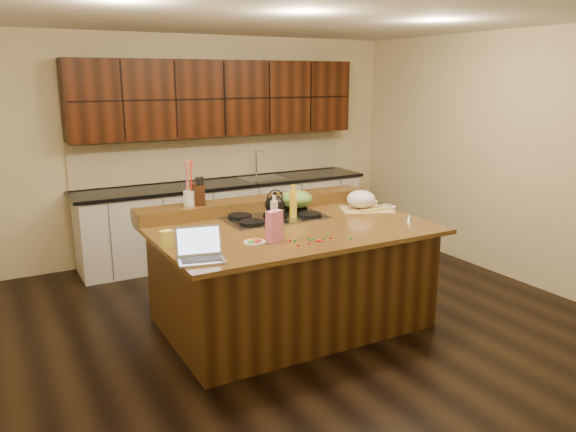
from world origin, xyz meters
TOP-DOWN VIEW (x-y plane):
  - room at (0.00, 0.00)m, footprint 5.52×5.02m
  - island at (0.00, 0.00)m, footprint 2.40×1.60m
  - back_ledge at (0.00, 0.70)m, footprint 2.40×0.30m
  - cooktop at (0.00, 0.30)m, footprint 0.92×0.52m
  - back_counter at (0.30, 2.23)m, footprint 3.70×0.66m
  - kettle at (0.00, 0.30)m, footprint 0.23×0.23m
  - green_bowl at (0.30, 0.43)m, footprint 0.41×0.41m
  - laptop at (-1.03, -0.50)m, footprint 0.38×0.33m
  - oil_bottle at (0.15, 0.22)m, footprint 0.08×0.08m
  - vinegar_bottle at (-0.18, -0.03)m, footprint 0.07×0.07m
  - wooden_tray at (0.91, 0.18)m, footprint 0.59×0.52m
  - ramekin_a at (1.15, 0.09)m, footprint 0.10×0.10m
  - ramekin_b at (1.15, 0.03)m, footprint 0.10×0.10m
  - ramekin_c at (1.15, 0.33)m, footprint 0.13×0.13m
  - strainer_bowl at (1.08, 0.43)m, footprint 0.31×0.31m
  - kitchen_timer at (1.04, -0.37)m, footprint 0.10×0.10m
  - pink_bag at (-0.35, -0.36)m, footprint 0.15×0.12m
  - candy_plate at (-0.51, -0.32)m, footprint 0.24×0.24m
  - package_box at (-1.15, -0.09)m, footprint 0.10×0.08m
  - utensil_crock at (-0.68, 0.70)m, footprint 0.15×0.15m
  - knife_block at (-0.59, 0.70)m, footprint 0.13×0.17m
  - gumdrop_0 at (-0.14, -0.56)m, footprint 0.02×0.02m
  - gumdrop_1 at (0.12, -0.42)m, footprint 0.02×0.02m
  - gumdrop_2 at (-0.06, -0.54)m, footprint 0.02×0.02m
  - gumdrop_3 at (-0.07, -0.41)m, footprint 0.02×0.02m
  - gumdrop_4 at (-0.24, -0.42)m, footprint 0.02×0.02m
  - gumdrop_5 at (0.03, -0.49)m, footprint 0.02×0.02m
  - gumdrop_6 at (-0.03, -0.54)m, footprint 0.02×0.02m
  - gumdrop_7 at (0.23, -0.59)m, footprint 0.02×0.02m
  - gumdrop_8 at (-0.02, -0.56)m, footprint 0.02×0.02m
  - gumdrop_9 at (-0.09, -0.48)m, footprint 0.02×0.02m
  - gumdrop_10 at (0.09, -0.50)m, footprint 0.02×0.02m
  - gumdrop_11 at (-0.05, -0.48)m, footprint 0.02×0.02m
  - gumdrop_12 at (-0.04, -0.38)m, footprint 0.02×0.02m
  - gumdrop_13 at (-0.21, -0.45)m, footprint 0.02×0.02m
  - gumdrop_14 at (-0.25, -0.56)m, footprint 0.02×0.02m

SIDE VIEW (x-z plane):
  - island at x=0.00m, z-range 0.00..0.92m
  - candy_plate at x=-0.51m, z-range 0.92..0.93m
  - gumdrop_0 at x=-0.14m, z-range 0.92..0.94m
  - gumdrop_1 at x=0.12m, z-range 0.92..0.94m
  - gumdrop_2 at x=-0.06m, z-range 0.92..0.94m
  - gumdrop_3 at x=-0.07m, z-range 0.92..0.94m
  - gumdrop_4 at x=-0.24m, z-range 0.92..0.94m
  - gumdrop_5 at x=0.03m, z-range 0.92..0.94m
  - gumdrop_6 at x=-0.03m, z-range 0.92..0.94m
  - gumdrop_7 at x=0.23m, z-range 0.92..0.94m
  - gumdrop_8 at x=-0.02m, z-range 0.92..0.94m
  - gumdrop_9 at x=-0.09m, z-range 0.92..0.94m
  - gumdrop_10 at x=0.09m, z-range 0.92..0.94m
  - gumdrop_11 at x=-0.05m, z-range 0.92..0.94m
  - gumdrop_12 at x=-0.04m, z-range 0.92..0.94m
  - gumdrop_13 at x=-0.21m, z-range 0.92..0.94m
  - gumdrop_14 at x=-0.25m, z-range 0.92..0.94m
  - cooktop at x=0.00m, z-range 0.91..0.96m
  - ramekin_a at x=1.15m, z-range 0.92..0.96m
  - ramekin_b at x=1.15m, z-range 0.92..0.96m
  - ramekin_c at x=1.15m, z-range 0.92..0.96m
  - kitchen_timer at x=1.04m, z-range 0.92..0.99m
  - strainer_bowl at x=1.08m, z-range 0.92..1.01m
  - back_ledge at x=0.00m, z-range 0.92..1.04m
  - laptop at x=-1.03m, z-range 0.87..1.10m
  - back_counter at x=0.30m, z-range -0.22..2.18m
  - package_box at x=-1.15m, z-range 0.92..1.05m
  - wooden_tray at x=0.91m, z-range 0.91..1.11m
  - vinegar_bottle at x=-0.18m, z-range 0.92..1.17m
  - pink_bag at x=-0.35m, z-range 0.92..1.17m
  - kettle at x=0.00m, z-range 0.97..1.14m
  - green_bowl at x=0.30m, z-range 0.97..1.14m
  - oil_bottle at x=0.15m, z-range 0.92..1.19m
  - utensil_crock at x=-0.68m, z-range 1.04..1.18m
  - knife_block at x=-0.59m, z-range 1.04..1.23m
  - room at x=0.00m, z-range -0.01..2.71m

